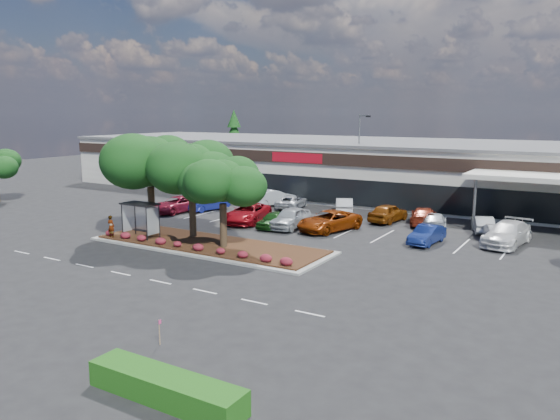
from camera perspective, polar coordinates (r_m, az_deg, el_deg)
The scene contains 31 objects.
ground at distance 35.32m, azimuth -8.86°, elevation -5.54°, with size 160.00×160.00×0.00m, color black.
retail_store at distance 64.08m, azimuth 10.95°, elevation 4.32°, with size 80.40×25.20×6.25m.
landscape_island at distance 39.51m, azimuth -7.38°, elevation -3.63°, with size 18.00×6.00×0.26m.
lane_markings at distance 43.63m, azimuth -0.21°, elevation -2.38°, with size 33.12×20.06×0.01m.
shrub_row at distance 37.85m, azimuth -9.37°, elevation -3.69°, with size 17.00×0.80×0.50m, color maroon, non-canonical shape.
bus_shelter at distance 41.91m, azimuth -14.25°, elevation -0.01°, with size 2.75×1.55×2.59m.
island_tree_west at distance 43.07m, azimuth -13.37°, elevation 2.85°, with size 7.20×7.20×7.89m, color #123912, non-canonical shape.
island_tree_mid at distance 41.28m, azimuth -9.19°, elevation 2.29°, with size 6.60×6.60×7.32m, color #123912, non-canonical shape.
island_tree_east at distance 37.70m, azimuth -5.99°, elevation 0.99°, with size 5.80×5.80×6.50m, color #123912, non-canonical shape.
hedge_south_east at distance 19.52m, azimuth -11.84°, elevation -17.69°, with size 6.00×1.30×0.90m, color #18530E.
conifer_north_west at distance 88.89m, azimuth -4.80°, elevation 7.26°, with size 4.40×4.40×10.00m, color #123912.
person_waiting at distance 42.73m, azimuth -17.24°, elevation -1.63°, with size 0.60×0.40×1.66m, color #594C47.
light_pole at distance 58.80m, azimuth 8.32°, elevation 4.82°, with size 1.43×0.66×9.29m.
survey_stake at distance 23.51m, azimuth -12.47°, elevation -12.03°, with size 0.07×0.14×1.11m.
car_0 at distance 53.32m, azimuth -10.70°, elevation 0.57°, with size 2.49×5.40×1.50m, color maroon.
car_1 at distance 53.69m, azimuth -7.54°, elevation 0.69°, with size 1.53×4.38×1.44m, color navy.
car_2 at distance 47.59m, azimuth -3.42°, elevation -0.33°, with size 2.74×5.93×1.65m, color maroon.
car_3 at distance 45.35m, azimuth -0.65°, elevation -1.03°, with size 1.59×3.95×1.35m, color #164113.
car_4 at distance 45.24m, azimuth 1.09°, elevation -0.83°, with size 2.01×4.99×1.70m, color #A3AAB0.
car_5 at distance 44.38m, azimuth 5.16°, elevation -1.14°, with size 2.70×5.86×1.63m, color #832E07.
car_6 at distance 41.32m, azimuth 15.10°, elevation -2.49°, with size 1.44×4.14×1.36m, color navy.
car_7 at distance 42.87m, azimuth 21.81°, elevation -2.44°, with size 1.42×4.08×1.34m, color silver.
car_8 at distance 42.76m, azimuth 22.64°, elevation -2.29°, with size 2.36×5.80×1.68m, color silver.
car_9 at distance 59.47m, azimuth -3.96°, elevation 1.68°, with size 2.04×5.01×1.45m, color #9B9EA6.
car_10 at distance 56.07m, azimuth -0.78°, elevation 1.31°, with size 1.79×5.13×1.69m, color #B4BDC2.
car_11 at distance 54.35m, azimuth 1.20°, elevation 0.85°, with size 2.27×4.92×1.37m, color #A0A5AB.
car_12 at distance 52.30m, azimuth 6.73°, elevation 0.48°, with size 1.56×4.49×1.48m, color #BDBDBD.
car_13 at distance 48.70m, azimuth 11.24°, elevation -0.28°, with size 1.92×4.76×1.62m, color #74380B.
car_14 at distance 48.20m, azimuth 14.76°, elevation -0.61°, with size 2.09×5.14×1.49m, color maroon.
car_15 at distance 46.64m, azimuth 15.82°, elevation -1.11°, with size 1.89×4.64×1.35m, color #B7BDC4.
car_16 at distance 46.68m, azimuth 20.43°, elevation -1.37°, with size 1.41×4.06×1.34m, color silver.
Camera 1 is at (21.97, -25.97, 9.51)m, focal length 35.00 mm.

